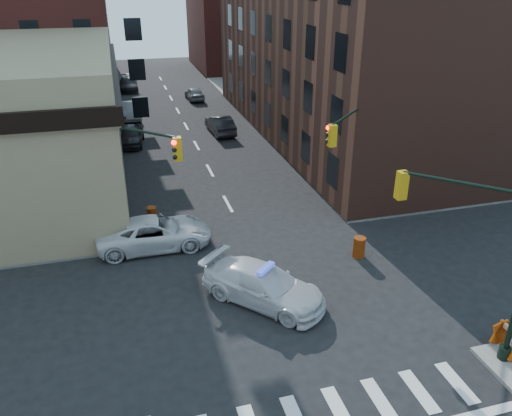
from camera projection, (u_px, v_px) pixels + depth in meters
ground at (276, 294)px, 22.37m from camera, size 140.00×140.00×0.00m
sidewalk_ne at (382, 99)px, 56.41m from camera, size 34.00×54.50×0.15m
commercial_row_ne at (344, 52)px, 42.11m from camera, size 14.00×34.00×14.00m
filler_nw at (32, 13)px, 69.07m from camera, size 20.00×18.00×16.00m
filler_ne at (249, 25)px, 73.69m from camera, size 16.00×16.00×12.00m
signal_pole_se at (496, 246)px, 17.04m from camera, size 5.40×5.27×8.00m
signal_pole_nw at (127, 175)px, 23.75m from camera, size 3.58×3.67×8.00m
signal_pole_ne at (352, 153)px, 26.58m from camera, size 3.67×3.58×8.00m
tree_ne_near at (269, 89)px, 45.33m from camera, size 3.00×3.00×4.85m
tree_ne_far at (247, 73)px, 52.30m from camera, size 3.00×3.00×4.85m
police_car at (264, 285)px, 21.57m from camera, size 5.49×5.71×1.64m
pickup at (155, 233)px, 25.91m from camera, size 5.91×2.77×1.64m
parked_car_wnear at (131, 135)px, 41.49m from camera, size 2.44×4.86×1.59m
parked_car_wfar at (130, 111)px, 48.95m from camera, size 2.00×4.84×1.56m
parked_car_wdeep at (128, 84)px, 60.66m from camera, size 2.25×5.34×1.54m
parked_car_enear at (220, 125)px, 44.35m from camera, size 2.02×4.98×1.61m
parked_car_efar at (194, 93)px, 56.15m from camera, size 1.91×4.29×1.43m
pedestrian_a at (86, 234)px, 25.13m from camera, size 0.72×0.49×1.93m
pedestrian_b at (34, 228)px, 25.79m from camera, size 1.13×1.08×1.84m
barrel_road at (359, 247)px, 25.11m from camera, size 0.80×0.80×1.08m
barrel_bank at (152, 215)px, 28.55m from camera, size 0.69×0.69×0.98m
barricade_se_a at (511, 341)px, 18.56m from camera, size 0.69×1.35×1.01m
barricade_nw_a at (110, 244)px, 25.38m from camera, size 1.10×0.59×0.80m
barricade_nw_b at (10, 245)px, 25.33m from camera, size 1.08×0.58×0.79m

